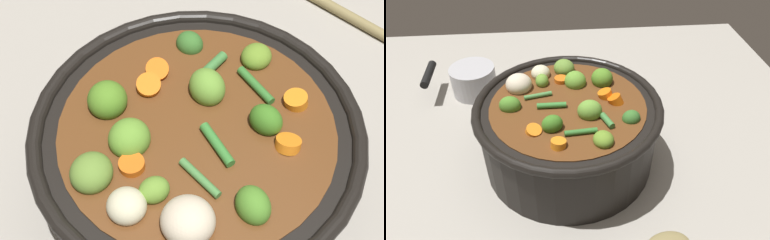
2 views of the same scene
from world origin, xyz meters
The scene contains 3 objects.
ground_plane centered at (0.00, 0.00, 0.00)m, with size 1.10×1.10×0.00m, color #9E998E.
cooking_pot centered at (0.00, 0.00, 0.07)m, with size 0.33×0.33×0.15m.
small_saucepan centered at (-0.21, 0.24, 0.03)m, with size 0.16×0.10×0.07m.
Camera 2 is at (-0.03, -0.49, 0.50)m, focal length 33.74 mm.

